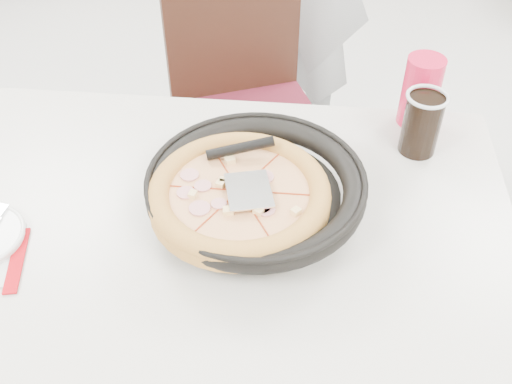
# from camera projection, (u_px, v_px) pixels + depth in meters

# --- Properties ---
(floor) EXTENTS (7.00, 7.00, 0.00)m
(floor) POSITION_uv_depth(u_px,v_px,m) (263.00, 361.00, 1.76)
(floor) COLOR #B1B0AC
(floor) RESTS_ON ground
(main_table) EXTENTS (1.26, 0.89, 0.75)m
(main_table) POSITION_uv_depth(u_px,v_px,m) (209.00, 332.00, 1.39)
(main_table) COLOR silver
(main_table) RESTS_ON floor
(chair_far) EXTENTS (0.55, 0.55, 0.95)m
(chair_far) POSITION_uv_depth(u_px,v_px,m) (251.00, 121.00, 1.83)
(chair_far) COLOR black
(chair_far) RESTS_ON floor
(trivet) EXTENTS (0.13, 0.13, 0.04)m
(trivet) POSITION_uv_depth(u_px,v_px,m) (252.00, 196.00, 1.15)
(trivet) COLOR black
(trivet) RESTS_ON main_table
(pizza_pan) EXTENTS (0.34, 0.34, 0.01)m
(pizza_pan) POSITION_uv_depth(u_px,v_px,m) (256.00, 195.00, 1.12)
(pizza_pan) COLOR black
(pizza_pan) RESTS_ON trivet
(pizza) EXTENTS (0.35, 0.35, 0.02)m
(pizza) POSITION_uv_depth(u_px,v_px,m) (240.00, 199.00, 1.08)
(pizza) COLOR #C58F46
(pizza) RESTS_ON pizza_pan
(pizza_server) EXTENTS (0.10, 0.11, 0.00)m
(pizza_server) POSITION_uv_depth(u_px,v_px,m) (249.00, 190.00, 1.05)
(pizza_server) COLOR silver
(pizza_server) RESTS_ON pizza
(cola_glass) EXTENTS (0.08, 0.08, 0.13)m
(cola_glass) POSITION_uv_depth(u_px,v_px,m) (421.00, 125.00, 1.24)
(cola_glass) COLOR black
(cola_glass) RESTS_ON main_table
(red_cup) EXTENTS (0.09, 0.09, 0.16)m
(red_cup) POSITION_uv_depth(u_px,v_px,m) (421.00, 91.00, 1.31)
(red_cup) COLOR red
(red_cup) RESTS_ON main_table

